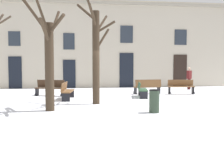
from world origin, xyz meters
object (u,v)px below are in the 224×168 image
object	(u,v)px
tree_center	(96,51)
litter_bin	(154,101)
person_near_bench	(189,77)
bench_far_corner	(142,90)
bench_by_litter_bin	(147,87)
bench_near_lamp	(181,87)
bench_facing_shops	(67,91)
bench_back_to_back_left	(50,88)
tree_foreground	(49,58)

from	to	relation	value
tree_center	litter_bin	bearing A→B (deg)	-52.86
tree_center	person_near_bench	size ratio (longest dim) A/B	2.98
tree_center	bench_far_corner	bearing A→B (deg)	39.78
bench_by_litter_bin	litter_bin	bearing A→B (deg)	70.77
tree_center	bench_near_lamp	bearing A→B (deg)	32.66
litter_bin	bench_facing_shops	bearing A→B (deg)	127.02
tree_center	bench_back_to_back_left	world-z (taller)	tree_center
bench_near_lamp	tree_foreground	bearing A→B (deg)	-137.83
bench_facing_shops	bench_far_corner	xyz separation A→B (m)	(4.19, 0.45, -0.04)
tree_foreground	bench_back_to_back_left	size ratio (longest dim) A/B	2.42
tree_foreground	bench_far_corner	world-z (taller)	tree_foreground
tree_foreground	bench_back_to_back_left	xyz separation A→B (m)	(-0.44, 5.43, -1.63)
litter_bin	tree_center	bearing A→B (deg)	127.14
bench_near_lamp	person_near_bench	world-z (taller)	person_near_bench
bench_near_lamp	person_near_bench	distance (m)	3.49
tree_foreground	bench_near_lamp	xyz separation A→B (m)	(7.62, 5.33, -1.64)
tree_foreground	bench_by_litter_bin	world-z (taller)	tree_foreground
bench_near_lamp	person_near_bench	size ratio (longest dim) A/B	1.01
bench_by_litter_bin	bench_near_lamp	bearing A→B (deg)	162.10
bench_facing_shops	bench_far_corner	world-z (taller)	bench_facing_shops
litter_bin	tree_foreground	bearing A→B (deg)	166.34
litter_bin	bench_far_corner	size ratio (longest dim) A/B	0.49
litter_bin	bench_back_to_back_left	world-z (taller)	bench_back_to_back_left
tree_center	bench_far_corner	size ratio (longest dim) A/B	2.69
litter_bin	bench_back_to_back_left	xyz separation A→B (m)	(-4.49, 6.42, 0.03)
tree_center	bench_facing_shops	bearing A→B (deg)	126.83
tree_center	bench_facing_shops	size ratio (longest dim) A/B	2.54
bench_facing_shops	bench_by_litter_bin	bearing A→B (deg)	-59.86
tree_center	person_near_bench	distance (m)	10.03
bench_by_litter_bin	bench_far_corner	xyz separation A→B (m)	(-0.78, -1.69, -0.03)
bench_back_to_back_left	bench_far_corner	xyz separation A→B (m)	(5.23, -1.38, -0.05)
bench_near_lamp	person_near_bench	bearing A→B (deg)	65.96
bench_back_to_back_left	bench_by_litter_bin	bearing A→B (deg)	22.61
tree_foreground	bench_near_lamp	bearing A→B (deg)	34.95
bench_near_lamp	bench_by_litter_bin	bearing A→B (deg)	175.76
tree_foreground	litter_bin	world-z (taller)	tree_foreground
tree_foreground	litter_bin	size ratio (longest dim) A/B	4.86
bench_by_litter_bin	bench_back_to_back_left	bearing A→B (deg)	-3.50
tree_center	tree_foreground	distance (m)	2.67
bench_far_corner	bench_facing_shops	bearing A→B (deg)	106.49
bench_near_lamp	bench_facing_shops	xyz separation A→B (m)	(-7.02, -1.73, -0.00)
bench_facing_shops	bench_near_lamp	bearing A→B (deg)	-69.33
tree_center	litter_bin	size ratio (longest dim) A/B	5.48
bench_far_corner	bench_near_lamp	bearing A→B (deg)	-55.36
bench_back_to_back_left	bench_far_corner	size ratio (longest dim) A/B	0.98
litter_bin	bench_far_corner	distance (m)	5.09
bench_near_lamp	bench_back_to_back_left	distance (m)	8.06
bench_back_to_back_left	person_near_bench	xyz separation A→B (m)	(9.85, 2.85, 0.43)
bench_by_litter_bin	tree_foreground	bearing A→B (deg)	39.39
tree_center	bench_facing_shops	world-z (taller)	tree_center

